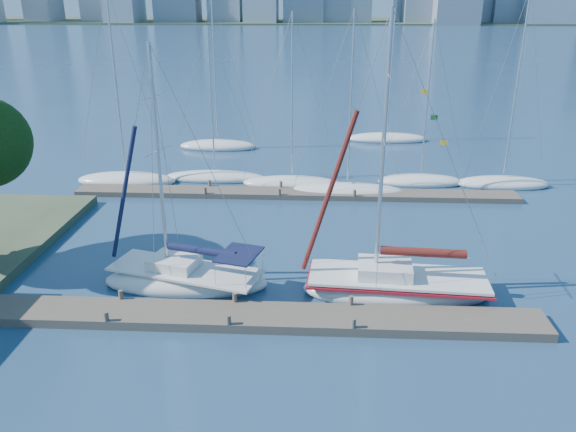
{
  "coord_description": "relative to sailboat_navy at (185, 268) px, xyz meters",
  "views": [
    {
      "loc": [
        3.37,
        -20.2,
        12.66
      ],
      "look_at": [
        2.14,
        4.0,
        3.21
      ],
      "focal_mm": 35.0,
      "sensor_mm": 36.0,
      "label": 1
    }
  ],
  "objects": [
    {
      "name": "bg_boat_5",
      "position": [
        19.42,
        15.99,
        -0.65
      ],
      "size": [
        6.99,
        4.44,
        13.81
      ],
      "rotation": [
        0.0,
        0.0,
        0.37
      ],
      "color": "silver",
      "rests_on": "ground"
    },
    {
      "name": "bg_boat_3",
      "position": [
        8.2,
        13.72,
        -0.67
      ],
      "size": [
        8.11,
        4.87,
        12.42
      ],
      "rotation": [
        0.0,
        0.0,
        0.36
      ],
      "color": "silver",
      "rests_on": "ground"
    },
    {
      "name": "bg_boat_4",
      "position": [
        13.61,
        16.24,
        -0.67
      ],
      "size": [
        6.45,
        2.98,
        11.71
      ],
      "rotation": [
        0.0,
        0.0,
        0.14
      ],
      "color": "silver",
      "rests_on": "ground"
    },
    {
      "name": "far_shore",
      "position": [
        2.6,
        317.11,
        -0.93
      ],
      "size": [
        800.0,
        100.0,
        1.5
      ],
      "primitive_type": "cube",
      "color": "#38472D",
      "rests_on": "ground"
    },
    {
      "name": "bg_boat_7",
      "position": [
        12.68,
        29.37,
        -0.67
      ],
      "size": [
        7.87,
        3.54,
        12.23
      ],
      "rotation": [
        0.0,
        0.0,
        -0.17
      ],
      "color": "silver",
      "rests_on": "ground"
    },
    {
      "name": "ground",
      "position": [
        2.6,
        -2.89,
        -0.93
      ],
      "size": [
        700.0,
        700.0,
        0.0
      ],
      "primitive_type": "plane",
      "color": "navy",
      "rests_on": "ground"
    },
    {
      "name": "bg_boat_0",
      "position": [
        -7.77,
        15.27,
        -0.63
      ],
      "size": [
        7.53,
        3.79,
        13.86
      ],
      "rotation": [
        0.0,
        0.0,
        -0.19
      ],
      "color": "silver",
      "rests_on": "ground"
    },
    {
      "name": "bg_boat_6",
      "position": [
        -2.8,
        25.71,
        -0.64
      ],
      "size": [
        6.94,
        2.64,
        13.17
      ],
      "rotation": [
        0.0,
        0.0,
        0.04
      ],
      "color": "silver",
      "rests_on": "ground"
    },
    {
      "name": "far_dock",
      "position": [
        4.6,
        13.11,
        -0.75
      ],
      "size": [
        30.0,
        1.8,
        0.36
      ],
      "primitive_type": "cube",
      "color": "brown",
      "rests_on": "ground"
    },
    {
      "name": "sailboat_navy",
      "position": [
        0.0,
        0.0,
        0.0
      ],
      "size": [
        8.1,
        4.51,
        11.56
      ],
      "rotation": [
        0.0,
        0.0,
        -0.27
      ],
      "color": "silver",
      "rests_on": "ground"
    },
    {
      "name": "near_dock",
      "position": [
        2.6,
        -2.89,
        -0.73
      ],
      "size": [
        26.0,
        2.0,
        0.4
      ],
      "primitive_type": "cube",
      "color": "brown",
      "rests_on": "ground"
    },
    {
      "name": "bg_boat_1",
      "position": [
        -1.46,
        16.46,
        -0.7
      ],
      "size": [
        7.84,
        4.09,
        11.21
      ],
      "rotation": [
        0.0,
        0.0,
        -0.28
      ],
      "color": "silver",
      "rests_on": "ground"
    },
    {
      "name": "bg_boat_2",
      "position": [
        4.3,
        15.32,
        -0.68
      ],
      "size": [
        7.37,
        4.13,
        12.19
      ],
      "rotation": [
        0.0,
        0.0,
        0.31
      ],
      "color": "silver",
      "rests_on": "ground"
    },
    {
      "name": "sailboat_maroon",
      "position": [
        9.74,
        -0.33,
        0.06
      ],
      "size": [
        8.71,
        3.39,
        12.95
      ],
      "rotation": [
        0.0,
        0.0,
        -0.07
      ],
      "color": "silver",
      "rests_on": "ground"
    }
  ]
}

